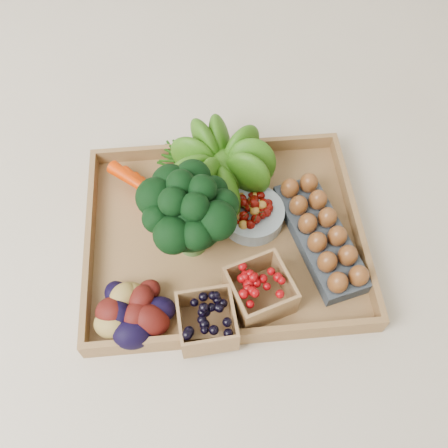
{
  "coord_description": "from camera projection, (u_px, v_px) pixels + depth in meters",
  "views": [
    {
      "loc": [
        -0.05,
        -0.52,
        0.89
      ],
      "look_at": [
        0.0,
        0.0,
        0.06
      ],
      "focal_mm": 40.0,
      "sensor_mm": 36.0,
      "label": 1
    }
  ],
  "objects": [
    {
      "name": "tray",
      "position": [
        224.0,
        238.0,
        1.02
      ],
      "size": [
        0.55,
        0.45,
        0.01
      ],
      "primitive_type": "cube",
      "color": "olive",
      "rests_on": "ground"
    },
    {
      "name": "broccoli",
      "position": [
        191.0,
        226.0,
        0.95
      ],
      "size": [
        0.18,
        0.18,
        0.14
      ],
      "primitive_type": null,
      "color": "black",
      "rests_on": "tray"
    },
    {
      "name": "cherry_bowl",
      "position": [
        252.0,
        215.0,
        1.02
      ],
      "size": [
        0.13,
        0.13,
        0.03
      ],
      "primitive_type": "cylinder",
      "color": "#8C9EA5",
      "rests_on": "tray"
    },
    {
      "name": "punnet_raspberry",
      "position": [
        260.0,
        290.0,
        0.91
      ],
      "size": [
        0.13,
        0.13,
        0.07
      ],
      "primitive_type": "cube",
      "rotation": [
        0.0,
        0.0,
        0.31
      ],
      "color": "#780508",
      "rests_on": "tray"
    },
    {
      "name": "punnet_blackberry",
      "position": [
        207.0,
        321.0,
        0.88
      ],
      "size": [
        0.11,
        0.11,
        0.07
      ],
      "primitive_type": "cube",
      "rotation": [
        0.0,
        0.0,
        0.07
      ],
      "color": "black",
      "rests_on": "tray"
    },
    {
      "name": "lettuce",
      "position": [
        221.0,
        161.0,
        1.02
      ],
      "size": [
        0.16,
        0.16,
        0.16
      ],
      "primitive_type": "sphere",
      "color": "#1C480B",
      "rests_on": "tray"
    },
    {
      "name": "potatoes",
      "position": [
        130.0,
        305.0,
        0.89
      ],
      "size": [
        0.15,
        0.15,
        0.08
      ],
      "primitive_type": null,
      "color": "#3C0C09",
      "rests_on": "tray"
    },
    {
      "name": "egg_carton",
      "position": [
        320.0,
        237.0,
        1.0
      ],
      "size": [
        0.16,
        0.29,
        0.03
      ],
      "primitive_type": "cube",
      "rotation": [
        0.0,
        0.0,
        0.24
      ],
      "color": "#353C43",
      "rests_on": "tray"
    },
    {
      "name": "ground",
      "position": [
        224.0,
        239.0,
        1.03
      ],
      "size": [
        4.0,
        4.0,
        0.0
      ],
      "primitive_type": "plane",
      "color": "beige",
      "rests_on": "ground"
    },
    {
      "name": "carrots",
      "position": [
        153.0,
        197.0,
        1.04
      ],
      "size": [
        0.2,
        0.14,
        0.05
      ],
      "primitive_type": null,
      "color": "red",
      "rests_on": "tray"
    }
  ]
}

